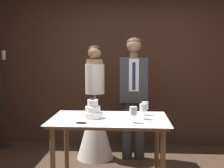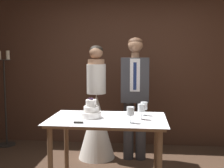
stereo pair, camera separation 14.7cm
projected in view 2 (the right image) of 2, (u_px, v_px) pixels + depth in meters
name	position (u px, v px, depth m)	size (l,w,h in m)	color
wall_back	(131.00, 60.00, 4.77)	(5.45, 0.12, 2.88)	#472B1E
cake_table	(107.00, 127.00, 3.15)	(1.31, 0.81, 0.82)	#8E6B4C
tiered_cake	(91.00, 111.00, 3.15)	(0.23, 0.23, 0.23)	white
cake_knife	(85.00, 123.00, 2.89)	(0.40, 0.02, 0.02)	silver
wine_glass_near	(144.00, 106.00, 3.28)	(0.08, 0.08, 0.16)	silver
wine_glass_middle	(141.00, 109.00, 3.07)	(0.08, 0.08, 0.17)	silver
wine_glass_far	(131.00, 112.00, 2.91)	(0.08, 0.08, 0.17)	silver
bride	(96.00, 117.00, 4.15)	(0.54, 0.54, 1.67)	white
groom	(135.00, 92.00, 4.05)	(0.39, 0.25, 1.78)	#38383D
candle_stand	(5.00, 101.00, 4.70)	(0.28, 0.28, 1.60)	black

